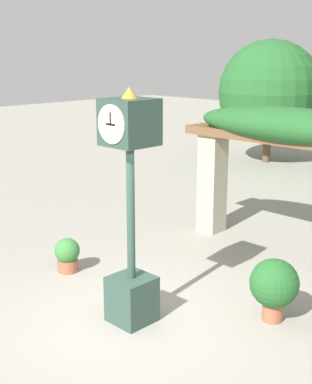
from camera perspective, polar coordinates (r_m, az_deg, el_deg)
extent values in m
plane|color=gray|center=(8.08, -2.56, -13.61)|extent=(60.00, 60.00, 0.00)
cube|color=#2D473D|center=(7.96, -2.59, -11.32)|extent=(0.58, 0.58, 0.69)
cylinder|color=#2D473D|center=(7.48, -2.70, -2.44)|extent=(0.12, 0.12, 1.89)
cylinder|color=gold|center=(7.26, -2.80, 4.84)|extent=(0.19, 0.19, 0.04)
cube|color=#2D473D|center=(7.21, -2.83, 7.46)|extent=(0.63, 0.63, 0.63)
cylinder|color=beige|center=(6.99, -4.80, 7.20)|extent=(0.52, 0.02, 0.52)
cylinder|color=beige|center=(7.43, -0.96, 7.69)|extent=(0.52, 0.02, 0.52)
cube|color=black|center=(6.99, -4.89, 7.19)|extent=(0.18, 0.01, 0.02)
cube|color=black|center=(6.98, -4.91, 7.82)|extent=(0.02, 0.01, 0.16)
cone|color=gold|center=(7.17, -2.87, 10.55)|extent=(0.22, 0.22, 0.15)
cube|color=#A89E89|center=(11.65, 6.01, 0.93)|extent=(0.47, 0.47, 2.14)
cube|color=brown|center=(10.21, 13.28, 5.30)|extent=(4.68, 0.14, 0.17)
cube|color=brown|center=(10.41, 13.97, 5.43)|extent=(4.68, 0.14, 0.17)
cube|color=brown|center=(10.61, 14.63, 5.56)|extent=(4.68, 0.14, 0.17)
ellipsoid|color=#235B28|center=(10.37, 14.06, 6.86)|extent=(4.11, 1.07, 0.70)
cylinder|color=#9E563D|center=(9.83, -9.38, -7.72)|extent=(0.37, 0.37, 0.23)
sphere|color=#387A38|center=(9.73, -9.45, -6.18)|extent=(0.45, 0.45, 0.45)
cylinder|color=#9E563D|center=(8.22, 12.34, -12.21)|extent=(0.30, 0.30, 0.32)
sphere|color=#235B28|center=(8.04, 12.50, -9.47)|extent=(0.72, 0.72, 0.72)
cylinder|color=brown|center=(19.54, 11.74, 4.95)|extent=(0.28, 0.28, 1.23)
sphere|color=#235B28|center=(19.32, 12.03, 10.42)|extent=(3.58, 3.58, 3.58)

